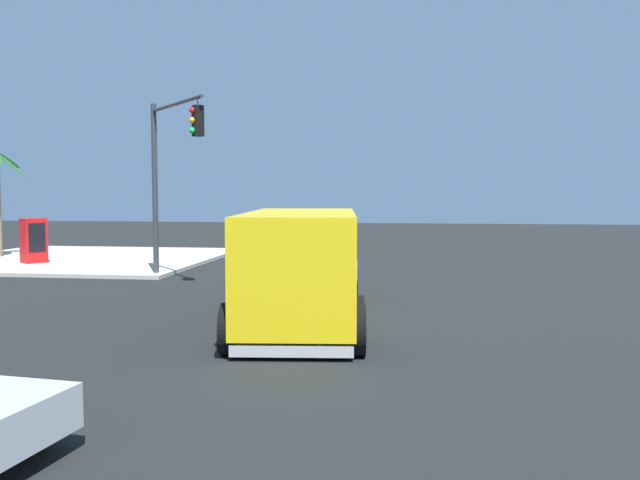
% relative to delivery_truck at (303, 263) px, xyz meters
% --- Properties ---
extents(ground_plane, '(100.00, 100.00, 0.00)m').
position_rel_delivery_truck_xyz_m(ground_plane, '(0.19, -0.39, -1.41)').
color(ground_plane, black).
extents(sidewalk_corner_far, '(11.74, 11.74, 0.14)m').
position_rel_delivery_truck_xyz_m(sidewalk_corner_far, '(12.77, 12.20, -1.34)').
color(sidewalk_corner_far, '#B2ADA0').
rests_on(sidewalk_corner_far, ground).
extents(delivery_truck, '(8.60, 3.60, 2.66)m').
position_rel_delivery_truck_xyz_m(delivery_truck, '(0.00, 0.00, 0.00)').
color(delivery_truck, yellow).
rests_on(delivery_truck, ground).
extents(traffic_light_primary, '(3.67, 3.09, 6.13)m').
position_rel_delivery_truck_xyz_m(traffic_light_primary, '(6.70, 5.84, 2.78)').
color(traffic_light_primary, '#38383D').
rests_on(traffic_light_primary, sidewalk_corner_far).
extents(vending_machine_red, '(1.17, 1.15, 1.85)m').
position_rel_delivery_truck_xyz_m(vending_machine_red, '(10.44, 13.13, -0.35)').
color(vending_machine_red, red).
rests_on(vending_machine_red, sidewalk_corner_far).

